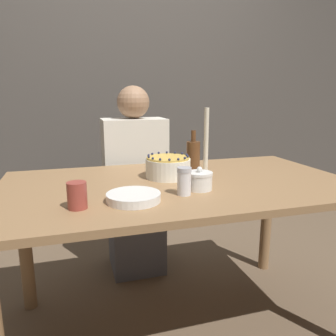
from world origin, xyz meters
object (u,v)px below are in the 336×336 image
cake (168,167)px  sugar_bowl (199,181)px  sugar_shaker (184,181)px  bottle (193,155)px  person_man_blue_shirt (135,193)px  candle (206,148)px

cake → sugar_bowl: bearing=-74.3°
cake → sugar_shaker: 0.30m
bottle → person_man_blue_shirt: person_man_blue_shirt is taller
cake → sugar_shaker: size_ratio=1.92×
sugar_bowl → bottle: bearing=73.2°
cake → bottle: bearing=34.0°
cake → sugar_bowl: 0.25m
cake → person_man_blue_shirt: person_man_blue_shirt is taller
sugar_shaker → person_man_blue_shirt: person_man_blue_shirt is taller
sugar_bowl → candle: candle is taller
sugar_shaker → bottle: size_ratio=0.53×
candle → bottle: candle is taller
cake → candle: candle is taller
candle → sugar_shaker: bearing=-128.1°
sugar_bowl → bottle: size_ratio=0.53×
sugar_bowl → person_man_blue_shirt: bearing=99.3°
candle → bottle: bearing=92.4°
candle → bottle: 0.17m
cake → sugar_shaker: same height
cake → bottle: size_ratio=1.02×
sugar_shaker → bottle: bearing=64.6°
sugar_bowl → sugar_shaker: bearing=-148.3°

